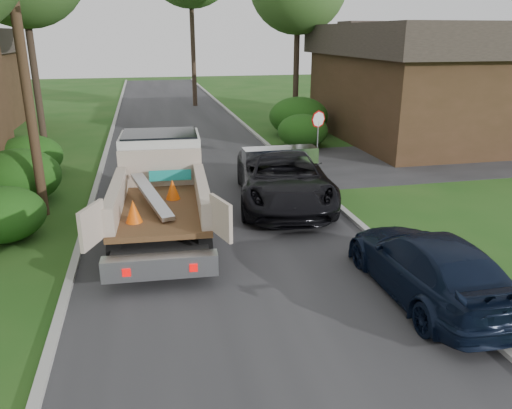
{
  "coord_description": "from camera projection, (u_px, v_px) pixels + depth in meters",
  "views": [
    {
      "loc": [
        -2.08,
        -11.41,
        5.58
      ],
      "look_at": [
        0.69,
        1.06,
        1.2
      ],
      "focal_mm": 35.0,
      "sensor_mm": 36.0,
      "label": 1
    }
  ],
  "objects": [
    {
      "name": "ground",
      "position": [
        239.0,
        264.0,
        12.77
      ],
      "size": [
        120.0,
        120.0,
        0.0
      ],
      "primitive_type": "plane",
      "color": "#1C4A15",
      "rests_on": "ground"
    },
    {
      "name": "road",
      "position": [
        197.0,
        167.0,
        22.01
      ],
      "size": [
        8.0,
        90.0,
        0.02
      ],
      "primitive_type": "cube",
      "color": "#28282B",
      "rests_on": "ground"
    },
    {
      "name": "side_street",
      "position": [
        453.0,
        158.0,
        23.54
      ],
      "size": [
        16.0,
        7.0,
        0.02
      ],
      "primitive_type": "cube",
      "color": "#28282B",
      "rests_on": "ground"
    },
    {
      "name": "curb_left",
      "position": [
        100.0,
        171.0,
        21.15
      ],
      "size": [
        0.2,
        90.0,
        0.12
      ],
      "primitive_type": "cube",
      "color": "#9E9E99",
      "rests_on": "ground"
    },
    {
      "name": "curb_right",
      "position": [
        286.0,
        161.0,
        22.83
      ],
      "size": [
        0.2,
        90.0,
        0.12
      ],
      "primitive_type": "cube",
      "color": "#9E9E99",
      "rests_on": "ground"
    },
    {
      "name": "stop_sign",
      "position": [
        318.0,
        127.0,
        21.57
      ],
      "size": [
        0.71,
        0.32,
        2.48
      ],
      "color": "slate",
      "rests_on": "ground"
    },
    {
      "name": "utility_pole",
      "position": [
        21.0,
        49.0,
        14.57
      ],
      "size": [
        2.42,
        1.25,
        10.0
      ],
      "color": "#382619",
      "rests_on": "ground"
    },
    {
      "name": "house_right",
      "position": [
        424.0,
        81.0,
        27.34
      ],
      "size": [
        9.72,
        12.96,
        6.2
      ],
      "rotation": [
        0.0,
        0.0,
        1.57
      ],
      "color": "#3C2A18",
      "rests_on": "ground"
    },
    {
      "name": "hedge_left_a",
      "position": [
        3.0,
        215.0,
        14.02
      ],
      "size": [
        2.34,
        2.34,
        1.53
      ],
      "primitive_type": "ellipsoid",
      "color": "#17440F",
      "rests_on": "ground"
    },
    {
      "name": "hedge_left_b",
      "position": [
        18.0,
        176.0,
        17.14
      ],
      "size": [
        2.86,
        2.86,
        1.87
      ],
      "primitive_type": "ellipsoid",
      "color": "#17440F",
      "rests_on": "ground"
    },
    {
      "name": "hedge_left_c",
      "position": [
        30.0,
        156.0,
        20.34
      ],
      "size": [
        2.6,
        2.6,
        1.7
      ],
      "primitive_type": "ellipsoid",
      "color": "#17440F",
      "rests_on": "ground"
    },
    {
      "name": "hedge_right_a",
      "position": [
        303.0,
        131.0,
        25.69
      ],
      "size": [
        2.6,
        2.6,
        1.7
      ],
      "primitive_type": "ellipsoid",
      "color": "#17440F",
      "rests_on": "ground"
    },
    {
      "name": "hedge_right_b",
      "position": [
        299.0,
        116.0,
        28.52
      ],
      "size": [
        3.38,
        3.38,
        2.21
      ],
      "primitive_type": "ellipsoid",
      "color": "#17440F",
      "rests_on": "ground"
    },
    {
      "name": "flatbed_truck",
      "position": [
        161.0,
        180.0,
        14.98
      ],
      "size": [
        3.24,
        7.05,
        2.62
      ],
      "rotation": [
        0.0,
        0.0,
        -0.05
      ],
      "color": "black",
      "rests_on": "ground"
    },
    {
      "name": "black_pickup",
      "position": [
        283.0,
        177.0,
        17.13
      ],
      "size": [
        3.99,
        6.92,
        1.81
      ],
      "primitive_type": "imported",
      "rotation": [
        0.0,
        0.0,
        -0.16
      ],
      "color": "black",
      "rests_on": "ground"
    },
    {
      "name": "navy_suv",
      "position": [
        429.0,
        265.0,
        11.0
      ],
      "size": [
        2.08,
        5.1,
        1.48
      ],
      "primitive_type": "imported",
      "rotation": [
        0.0,
        0.0,
        3.14
      ],
      "color": "black",
      "rests_on": "ground"
    }
  ]
}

